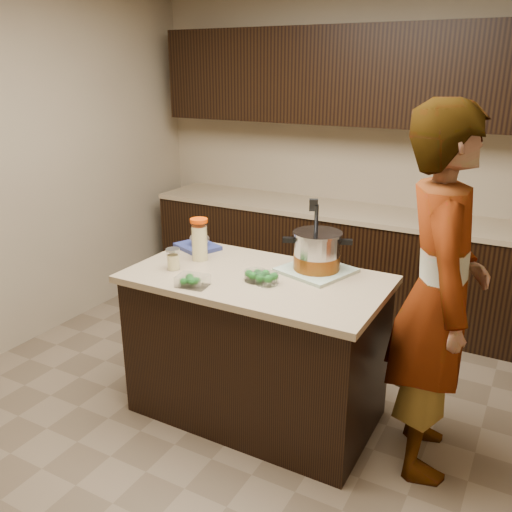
{
  "coord_description": "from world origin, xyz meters",
  "views": [
    {
      "loc": [
        1.38,
        -2.5,
        2.02
      ],
      "look_at": [
        0.0,
        0.0,
        1.02
      ],
      "focal_mm": 38.0,
      "sensor_mm": 36.0,
      "label": 1
    }
  ],
  "objects_px": {
    "island": "(256,346)",
    "person": "(438,296)",
    "stock_pot": "(317,253)",
    "lemonade_pitcher": "(200,241)"
  },
  "relations": [
    {
      "from": "island",
      "to": "person",
      "type": "bearing_deg",
      "value": 5.05
    },
    {
      "from": "stock_pot",
      "to": "person",
      "type": "xyz_separation_m",
      "value": [
        0.71,
        -0.14,
        -0.07
      ]
    },
    {
      "from": "stock_pot",
      "to": "lemonade_pitcher",
      "type": "relative_size",
      "value": 1.55
    },
    {
      "from": "island",
      "to": "lemonade_pitcher",
      "type": "xyz_separation_m",
      "value": [
        -0.43,
        0.08,
        0.57
      ]
    },
    {
      "from": "stock_pot",
      "to": "lemonade_pitcher",
      "type": "xyz_separation_m",
      "value": [
        -0.71,
        -0.15,
        0.01
      ]
    },
    {
      "from": "stock_pot",
      "to": "lemonade_pitcher",
      "type": "bearing_deg",
      "value": 169.78
    },
    {
      "from": "island",
      "to": "stock_pot",
      "type": "distance_m",
      "value": 0.66
    },
    {
      "from": "stock_pot",
      "to": "person",
      "type": "distance_m",
      "value": 0.72
    },
    {
      "from": "island",
      "to": "lemonade_pitcher",
      "type": "height_order",
      "value": "lemonade_pitcher"
    },
    {
      "from": "person",
      "to": "island",
      "type": "bearing_deg",
      "value": 78.25
    }
  ]
}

